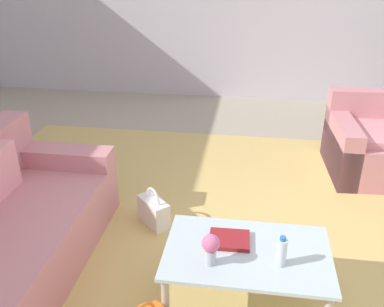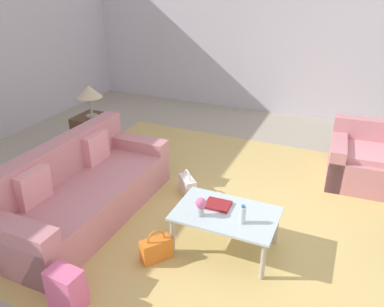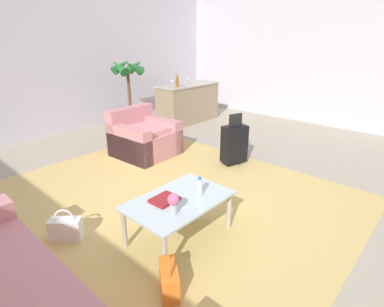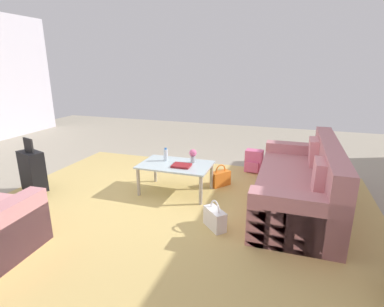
# 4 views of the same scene
# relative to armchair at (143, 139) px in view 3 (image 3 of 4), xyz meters

# --- Properties ---
(ground_plane) EXTENTS (12.00, 12.00, 0.00)m
(ground_plane) POSITION_rel_armchair_xyz_m (-0.90, -1.67, -0.29)
(ground_plane) COLOR #A89E89
(wall_back) EXTENTS (10.24, 0.12, 3.10)m
(wall_back) POSITION_rel_armchair_xyz_m (-0.90, 2.39, 1.26)
(wall_back) COLOR silver
(wall_back) RESTS_ON ground
(wall_right) EXTENTS (0.12, 8.00, 3.10)m
(wall_right) POSITION_rel_armchair_xyz_m (4.16, -1.67, 1.26)
(wall_right) COLOR silver
(wall_right) RESTS_ON ground
(area_rug) EXTENTS (5.20, 4.40, 0.01)m
(area_rug) POSITION_rel_armchair_xyz_m (-1.50, -1.47, -0.29)
(area_rug) COLOR tan
(area_rug) RESTS_ON ground
(armchair) EXTENTS (0.99, 1.00, 0.81)m
(armchair) POSITION_rel_armchair_xyz_m (0.00, 0.00, 0.00)
(armchair) COLOR #C67F84
(armchair) RESTS_ON ground
(coffee_table) EXTENTS (1.05, 0.68, 0.45)m
(coffee_table) POSITION_rel_armchair_xyz_m (-1.30, -2.17, 0.10)
(coffee_table) COLOR silver
(coffee_table) RESTS_ON ground
(water_bottle) EXTENTS (0.06, 0.06, 0.20)m
(water_bottle) POSITION_rel_armchair_xyz_m (-1.10, -2.27, 0.25)
(water_bottle) COLOR silver
(water_bottle) RESTS_ON coffee_table
(coffee_table_book) EXTENTS (0.27, 0.22, 0.03)m
(coffee_table_book) POSITION_rel_armchair_xyz_m (-1.42, -2.09, 0.17)
(coffee_table_book) COLOR maroon
(coffee_table_book) RESTS_ON coffee_table
(flower_vase) EXTENTS (0.11, 0.11, 0.21)m
(flower_vase) POSITION_rel_armchair_xyz_m (-1.52, -2.32, 0.28)
(flower_vase) COLOR #B2B7BC
(flower_vase) RESTS_ON coffee_table
(bar_console) EXTENTS (1.64, 0.65, 0.92)m
(bar_console) POSITION_rel_armchair_xyz_m (2.20, 0.93, 0.19)
(bar_console) COLOR #937F60
(bar_console) RESTS_ON ground
(wine_glass_leftmost) EXTENTS (0.08, 0.08, 0.15)m
(wine_glass_leftmost) POSITION_rel_armchair_xyz_m (1.64, 0.89, 0.74)
(wine_glass_leftmost) COLOR silver
(wine_glass_leftmost) RESTS_ON bar_console
(wine_glass_left_of_centre) EXTENTS (0.08, 0.08, 0.15)m
(wine_glass_left_of_centre) POSITION_rel_armchair_xyz_m (2.20, 0.94, 0.74)
(wine_glass_left_of_centre) COLOR silver
(wine_glass_left_of_centre) RESTS_ON bar_console
(wine_glass_right_of_centre) EXTENTS (0.08, 0.08, 0.15)m
(wine_glass_right_of_centre) POSITION_rel_armchair_xyz_m (2.77, 0.90, 0.74)
(wine_glass_right_of_centre) COLOR silver
(wine_glass_right_of_centre) RESTS_ON bar_console
(wine_bottle_amber) EXTENTS (0.07, 0.07, 0.30)m
(wine_bottle_amber) POSITION_rel_armchair_xyz_m (1.71, 0.81, 0.75)
(wine_bottle_amber) COLOR brown
(wine_bottle_amber) RESTS_ON bar_console
(suitcase_black) EXTENTS (0.45, 0.34, 0.85)m
(suitcase_black) POSITION_rel_armchair_xyz_m (0.70, -1.47, 0.07)
(suitcase_black) COLOR black
(suitcase_black) RESTS_ON ground
(handbag_white) EXTENTS (0.32, 0.33, 0.36)m
(handbag_white) POSITION_rel_armchair_xyz_m (-2.11, -1.33, -0.16)
(handbag_white) COLOR white
(handbag_white) RESTS_ON ground
(handbag_orange) EXTENTS (0.31, 0.34, 0.36)m
(handbag_orange) POSITION_rel_armchair_xyz_m (-1.88, -2.62, -0.16)
(handbag_orange) COLOR orange
(handbag_orange) RESTS_ON ground
(potted_palm) EXTENTS (0.64, 0.64, 1.57)m
(potted_palm) POSITION_rel_armchair_xyz_m (0.90, 1.53, 0.62)
(potted_palm) COLOR #514C56
(potted_palm) RESTS_ON ground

